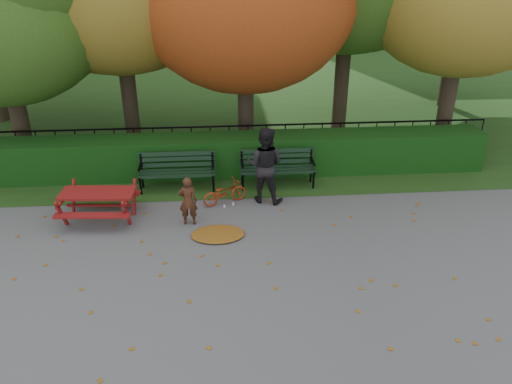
{
  "coord_description": "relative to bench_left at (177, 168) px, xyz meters",
  "views": [
    {
      "loc": [
        -0.3,
        -7.3,
        5.26
      ],
      "look_at": [
        0.39,
        1.31,
        1.0
      ],
      "focal_mm": 35.0,
      "sensor_mm": 36.0,
      "label": 1
    }
  ],
  "objects": [
    {
      "name": "iron_fence",
      "position": [
        1.3,
        1.6,
        0.02
      ],
      "size": [
        14.0,
        0.04,
        1.02
      ],
      "color": "black",
      "rests_on": "ground"
    },
    {
      "name": "leaf_pile",
      "position": [
        0.92,
        -2.3,
        -0.48
      ],
      "size": [
        1.2,
        0.92,
        0.08
      ],
      "primitive_type": "ellipsoid",
      "rotation": [
        0.0,
        0.0,
        0.16
      ],
      "color": "brown",
      "rests_on": "ground"
    },
    {
      "name": "hedge",
      "position": [
        1.3,
        0.8,
        -0.02
      ],
      "size": [
        13.0,
        0.9,
        1.0
      ],
      "primitive_type": "cube",
      "color": "black",
      "rests_on": "ground"
    },
    {
      "name": "bench_right",
      "position": [
        2.4,
        0.0,
        0.0
      ],
      "size": [
        1.8,
        0.57,
        0.88
      ],
      "color": "black",
      "rests_on": "ground"
    },
    {
      "name": "child",
      "position": [
        0.33,
        -1.75,
        0.01
      ],
      "size": [
        0.39,
        0.26,
        1.07
      ],
      "primitive_type": "imported",
      "rotation": [
        0.0,
        0.0,
        3.14
      ],
      "color": "#422115",
      "rests_on": "ground"
    },
    {
      "name": "picnic_table",
      "position": [
        -1.56,
        -1.42,
        -0.01
      ],
      "size": [
        1.62,
        1.34,
        0.75
      ],
      "rotation": [
        0.0,
        0.0,
        -0.07
      ],
      "color": "maroon",
      "rests_on": "ground"
    },
    {
      "name": "bench_left",
      "position": [
        0.0,
        0.0,
        0.0
      ],
      "size": [
        1.8,
        0.57,
        0.88
      ],
      "color": "black",
      "rests_on": "ground"
    },
    {
      "name": "grass_strip",
      "position": [
        1.3,
        10.3,
        -0.51
      ],
      "size": [
        90.0,
        90.0,
        0.0
      ],
      "primitive_type": "plane",
      "color": "#1E3B18",
      "rests_on": "ground"
    },
    {
      "name": "bicycle",
      "position": [
        1.1,
        -0.88,
        -0.25
      ],
      "size": [
        1.1,
        0.75,
        0.55
      ],
      "primitive_type": "imported",
      "rotation": [
        0.0,
        0.0,
        1.98
      ],
      "color": "#AD2910",
      "rests_on": "ground"
    },
    {
      "name": "ground",
      "position": [
        1.3,
        -3.7,
        -0.52
      ],
      "size": [
        90.0,
        90.0,
        0.0
      ],
      "primitive_type": "plane",
      "color": "slate",
      "rests_on": "ground"
    },
    {
      "name": "leaf_scatter",
      "position": [
        1.3,
        -3.4,
        -0.51
      ],
      "size": [
        9.0,
        5.7,
        0.01
      ],
      "primitive_type": null,
      "color": "brown",
      "rests_on": "ground"
    },
    {
      "name": "adult",
      "position": [
        2.02,
        -0.8,
        0.36
      ],
      "size": [
        1.04,
        0.93,
        1.76
      ],
      "primitive_type": "imported",
      "rotation": [
        0.0,
        0.0,
        2.78
      ],
      "color": "black",
      "rests_on": "ground"
    }
  ]
}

